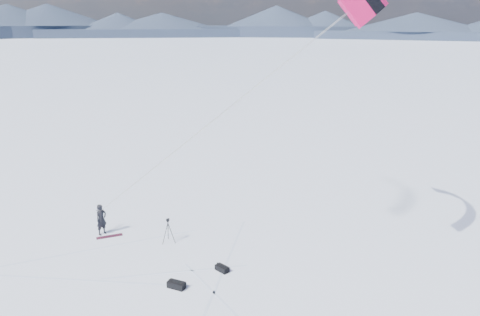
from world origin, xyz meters
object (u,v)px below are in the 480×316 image
(tripod, at_px, (168,227))
(gear_bag_a, at_px, (176,285))
(snowkiter, at_px, (103,234))
(gear_bag_b, at_px, (222,268))
(snowboard, at_px, (109,236))

(tripod, distance_m, gear_bag_a, 4.58)
(snowkiter, xyz_separation_m, gear_bag_b, (7.59, -1.93, 0.14))
(snowkiter, relative_size, snowboard, 1.26)
(tripod, bearing_deg, gear_bag_b, -27.45)
(snowboard, distance_m, gear_bag_b, 7.27)
(snowkiter, distance_m, gear_bag_b, 7.84)
(tripod, height_order, gear_bag_b, tripod)
(tripod, bearing_deg, gear_bag_a, -59.76)
(gear_bag_b, bearing_deg, gear_bag_a, -98.62)
(tripod, distance_m, gear_bag_b, 4.24)
(tripod, relative_size, gear_bag_a, 1.62)
(snowboard, height_order, gear_bag_a, gear_bag_a)
(snowkiter, relative_size, gear_bag_a, 2.07)
(snowboard, distance_m, gear_bag_a, 6.68)
(snowkiter, relative_size, gear_bag_b, 2.25)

